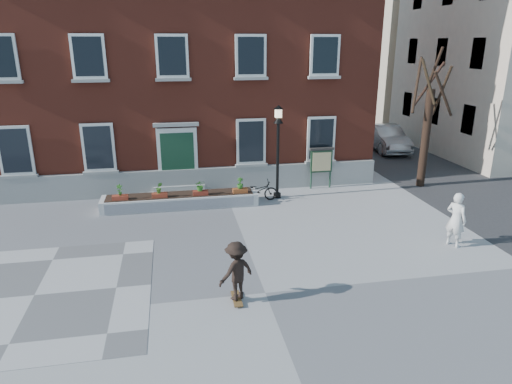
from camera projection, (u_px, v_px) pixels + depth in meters
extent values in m
plane|color=gray|center=(265.00, 293.00, 12.10)|extent=(100.00, 100.00, 0.00)
cube|color=#58585B|center=(34.00, 295.00, 11.98)|extent=(6.00, 6.00, 0.01)
imported|color=black|center=(258.00, 191.00, 19.03)|extent=(1.68, 0.64, 0.87)
imported|color=#ACAEB1|center=(386.00, 138.00, 27.84)|extent=(2.03, 4.80, 1.54)
imported|color=silver|center=(456.00, 220.00, 14.65)|extent=(0.69, 0.79, 1.82)
cube|color=maroon|center=(171.00, 49.00, 22.94)|extent=(18.00, 10.00, 12.00)
cube|color=gray|center=(179.00, 182.00, 19.87)|extent=(18.00, 0.24, 1.10)
cube|color=#9A9995|center=(180.00, 192.00, 19.89)|extent=(2.60, 0.80, 0.20)
cube|color=#A3A29D|center=(179.00, 187.00, 19.96)|extent=(2.20, 0.50, 0.20)
cube|color=silver|center=(178.00, 157.00, 19.56)|extent=(1.70, 0.12, 2.50)
cube|color=#143723|center=(178.00, 159.00, 19.54)|extent=(1.40, 0.06, 2.30)
cube|color=#9B9B96|center=(176.00, 125.00, 19.08)|extent=(1.90, 0.25, 0.15)
cube|color=silver|center=(15.00, 151.00, 18.25)|extent=(1.30, 0.10, 2.00)
cube|color=black|center=(15.00, 151.00, 18.20)|extent=(1.08, 0.04, 1.78)
cube|color=gray|center=(19.00, 176.00, 18.52)|extent=(1.44, 0.20, 0.12)
cube|color=#979792|center=(3.00, 82.00, 17.35)|extent=(1.44, 0.20, 0.12)
cube|color=silver|center=(99.00, 147.00, 18.81)|extent=(1.30, 0.10, 2.00)
cube|color=black|center=(98.00, 148.00, 18.76)|extent=(1.08, 0.04, 1.78)
cube|color=gray|center=(101.00, 173.00, 19.08)|extent=(1.44, 0.20, 0.12)
cube|color=white|center=(89.00, 57.00, 17.68)|extent=(1.30, 0.10, 1.70)
cube|color=black|center=(88.00, 57.00, 17.64)|extent=(1.08, 0.04, 1.48)
cube|color=gray|center=(91.00, 81.00, 17.91)|extent=(1.44, 0.20, 0.12)
cube|color=white|center=(172.00, 56.00, 18.24)|extent=(1.30, 0.10, 1.70)
cube|color=black|center=(172.00, 56.00, 18.20)|extent=(1.08, 0.04, 1.48)
cube|color=gray|center=(173.00, 80.00, 18.47)|extent=(1.44, 0.20, 0.12)
cube|color=silver|center=(251.00, 141.00, 19.93)|extent=(1.30, 0.10, 2.00)
cube|color=black|center=(251.00, 142.00, 19.88)|extent=(1.08, 0.04, 1.78)
cube|color=#9B9A96|center=(251.00, 165.00, 20.21)|extent=(1.44, 0.20, 0.12)
cube|color=white|center=(251.00, 56.00, 18.80)|extent=(1.30, 0.10, 1.70)
cube|color=black|center=(251.00, 56.00, 18.76)|extent=(1.08, 0.04, 1.48)
cube|color=#9B9B96|center=(251.00, 78.00, 19.03)|extent=(1.44, 0.20, 0.12)
cube|color=silver|center=(321.00, 139.00, 20.49)|extent=(1.30, 0.10, 2.00)
cube|color=black|center=(321.00, 139.00, 20.45)|extent=(1.08, 0.04, 1.78)
cube|color=#989893|center=(320.00, 162.00, 20.77)|extent=(1.44, 0.20, 0.12)
cube|color=white|center=(325.00, 55.00, 19.37)|extent=(1.30, 0.10, 1.70)
cube|color=black|center=(325.00, 55.00, 19.32)|extent=(1.08, 0.04, 1.48)
cube|color=#ADACA7|center=(324.00, 77.00, 19.59)|extent=(1.44, 0.20, 0.12)
cube|color=silver|center=(181.00, 201.00, 18.39)|extent=(6.20, 1.10, 0.50)
cube|color=silver|center=(181.00, 205.00, 17.87)|extent=(5.80, 0.02, 0.40)
cube|color=black|center=(180.00, 195.00, 18.31)|extent=(5.80, 0.90, 0.06)
cube|color=maroon|center=(120.00, 198.00, 17.65)|extent=(0.60, 0.25, 0.20)
imported|color=#275D1B|center=(119.00, 190.00, 17.54)|extent=(0.24, 0.24, 0.45)
cube|color=maroon|center=(160.00, 196.00, 17.91)|extent=(0.60, 0.25, 0.20)
imported|color=#366E21|center=(159.00, 188.00, 17.81)|extent=(0.25, 0.25, 0.45)
cube|color=maroon|center=(201.00, 193.00, 18.19)|extent=(0.60, 0.25, 0.20)
imported|color=#27601C|center=(200.00, 185.00, 18.09)|extent=(0.40, 0.40, 0.45)
cube|color=brown|center=(240.00, 191.00, 18.47)|extent=(0.60, 0.25, 0.20)
imported|color=#255C1B|center=(240.00, 183.00, 18.37)|extent=(0.25, 0.25, 0.45)
cylinder|color=black|center=(425.00, 139.00, 20.46)|extent=(0.36, 0.36, 4.40)
cylinder|color=#312216|center=(442.00, 91.00, 19.89)|extent=(0.12, 1.12, 2.23)
cylinder|color=#321E16|center=(429.00, 84.00, 20.24)|extent=(1.18, 0.49, 1.97)
cylinder|color=#301F15|center=(417.00, 85.00, 19.97)|extent=(0.88, 1.14, 2.35)
cylinder|color=black|center=(429.00, 82.00, 19.41)|extent=(0.60, 0.77, 1.90)
cylinder|color=black|center=(443.00, 94.00, 19.27)|extent=(1.39, 0.55, 1.95)
cylinder|color=black|center=(436.00, 66.00, 19.62)|extent=(0.43, 0.48, 1.58)
cube|color=#343436|center=(384.00, 140.00, 31.01)|extent=(8.00, 36.00, 0.01)
cube|color=#BEB399|center=(415.00, 40.00, 37.49)|extent=(10.00, 11.00, 13.00)
cube|color=black|center=(469.00, 120.00, 23.69)|extent=(0.08, 1.00, 1.50)
cube|color=black|center=(435.00, 111.00, 26.67)|extent=(0.08, 1.00, 1.50)
cube|color=black|center=(408.00, 104.00, 29.66)|extent=(0.08, 1.00, 1.50)
cube|color=black|center=(478.00, 53.00, 22.65)|extent=(0.08, 1.00, 1.50)
cube|color=black|center=(442.00, 52.00, 25.64)|extent=(0.08, 1.00, 1.50)
cube|color=black|center=(413.00, 51.00, 28.63)|extent=(0.08, 1.00, 1.50)
cylinder|color=black|center=(277.00, 195.00, 19.51)|extent=(0.32, 0.32, 0.20)
cylinder|color=black|center=(278.00, 161.00, 19.04)|extent=(0.12, 0.12, 3.20)
cone|color=black|center=(278.00, 119.00, 18.50)|extent=(0.40, 0.40, 0.30)
cube|color=#FFECBB|center=(278.00, 113.00, 18.42)|extent=(0.24, 0.24, 0.34)
cone|color=black|center=(278.00, 107.00, 18.34)|extent=(0.40, 0.40, 0.16)
cylinder|color=#1B3728|center=(311.00, 169.00, 20.46)|extent=(0.08, 0.08, 1.80)
cylinder|color=#1B3625|center=(330.00, 168.00, 20.62)|extent=(0.08, 0.08, 1.80)
cube|color=#1A3522|center=(321.00, 161.00, 20.43)|extent=(1.00, 0.10, 1.00)
cube|color=beige|center=(322.00, 162.00, 20.37)|extent=(0.85, 0.02, 0.85)
cube|color=#332F2C|center=(322.00, 149.00, 20.25)|extent=(1.10, 0.16, 0.10)
cube|color=brown|center=(237.00, 299.00, 11.72)|extent=(0.22, 0.78, 0.03)
cylinder|color=black|center=(235.00, 306.00, 11.45)|extent=(0.03, 0.05, 0.05)
cylinder|color=black|center=(242.00, 305.00, 11.48)|extent=(0.03, 0.05, 0.05)
cylinder|color=black|center=(232.00, 295.00, 11.98)|extent=(0.03, 0.05, 0.05)
cylinder|color=black|center=(239.00, 294.00, 12.01)|extent=(0.03, 0.05, 0.05)
imported|color=black|center=(236.00, 271.00, 11.47)|extent=(1.17, 1.00, 1.56)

